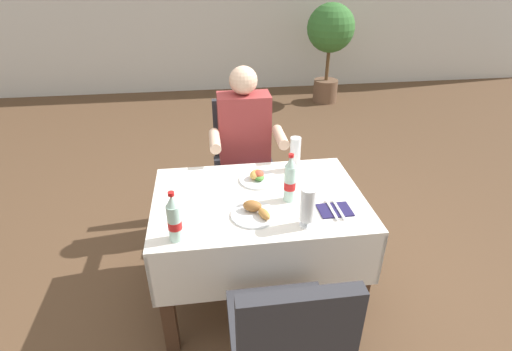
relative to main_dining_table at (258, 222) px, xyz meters
The scene contains 13 objects.
ground_plane 0.57m from the main_dining_table, 29.62° to the left, with size 11.00×11.00×0.00m, color brown.
main_dining_table is the anchor object (origin of this frame).
chair_far_diner_seat 0.79m from the main_dining_table, 90.00° to the left, with size 0.44×0.50×0.97m.
chair_near_camera_side 0.79m from the main_dining_table, 90.00° to the right, with size 0.44×0.50×0.97m.
seated_diner_far 0.70m from the main_dining_table, 89.77° to the left, with size 0.50×0.46×1.26m.
plate_near_camera 0.26m from the main_dining_table, 104.15° to the right, with size 0.24×0.24×0.07m.
plate_far_diner 0.26m from the main_dining_table, 82.96° to the left, with size 0.23×0.23×0.07m.
beer_glass_left 0.45m from the main_dining_table, 55.44° to the right, with size 0.07×0.07×0.21m.
beer_glass_middle 0.48m from the main_dining_table, 46.76° to the left, with size 0.07×0.07×0.22m.
cola_bottle_primary 0.34m from the main_dining_table, 17.89° to the right, with size 0.06×0.06×0.28m.
cola_bottle_secondary 0.60m from the main_dining_table, 144.52° to the right, with size 0.07×0.07×0.26m.
napkin_cutlery_set 0.46m from the main_dining_table, 26.14° to the right, with size 0.17×0.19×0.01m.
potted_plant_corner 3.90m from the main_dining_table, 67.24° to the left, with size 0.65×0.65×1.35m.
Camera 1 is at (-0.38, -1.85, 1.88)m, focal length 27.19 mm.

